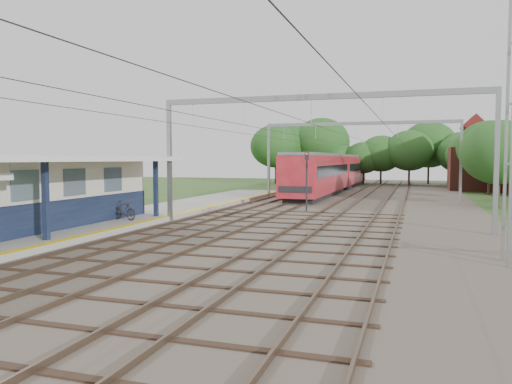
% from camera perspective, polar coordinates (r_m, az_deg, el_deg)
% --- Properties ---
extents(ground, '(160.00, 160.00, 0.00)m').
position_cam_1_polar(ground, '(14.06, -20.43, -11.53)').
color(ground, '#2D4C1E').
rests_on(ground, ground).
extents(ballast_bed, '(18.00, 90.00, 0.10)m').
position_cam_1_polar(ballast_bed, '(41.00, 11.59, -1.34)').
color(ballast_bed, '#473D33').
rests_on(ballast_bed, ground).
extents(platform, '(5.00, 52.00, 0.35)m').
position_cam_1_polar(platform, '(29.54, -15.00, -3.11)').
color(platform, gray).
rests_on(platform, ground).
extents(yellow_stripe, '(0.45, 52.00, 0.01)m').
position_cam_1_polar(yellow_stripe, '(28.36, -11.18, -2.97)').
color(yellow_stripe, yellow).
rests_on(yellow_stripe, platform).
extents(station_building, '(3.41, 18.00, 3.40)m').
position_cam_1_polar(station_building, '(24.77, -26.63, -0.35)').
color(station_building, beige).
rests_on(station_building, platform).
extents(canopy, '(6.40, 20.00, 3.44)m').
position_cam_1_polar(canopy, '(23.23, -26.52, 3.36)').
color(canopy, '#101A34').
rests_on(canopy, platform).
extents(rail_tracks, '(11.80, 88.00, 0.15)m').
position_cam_1_polar(rail_tracks, '(41.34, 8.14, -1.08)').
color(rail_tracks, brown).
rests_on(rail_tracks, ballast_bed).
extents(catenary_system, '(17.22, 88.00, 7.00)m').
position_cam_1_polar(catenary_system, '(36.29, 9.90, 6.66)').
color(catenary_system, gray).
rests_on(catenary_system, ground).
extents(tree_band, '(31.72, 30.88, 8.82)m').
position_cam_1_polar(tree_band, '(67.89, 14.06, 4.74)').
color(tree_band, '#382619').
rests_on(tree_band, ground).
extents(house_far, '(8.00, 6.12, 8.66)m').
position_cam_1_polar(house_far, '(63.05, 24.81, 3.05)').
color(house_far, brown).
rests_on(house_far, ground).
extents(bicycle, '(1.81, 0.95, 1.05)m').
position_cam_1_polar(bicycle, '(28.00, -14.86, -2.04)').
color(bicycle, black).
rests_on(bicycle, platform).
extents(train, '(3.14, 39.07, 4.11)m').
position_cam_1_polar(train, '(57.88, 9.00, 2.38)').
color(train, black).
rests_on(train, ballast_bed).
extents(signal_post, '(0.30, 0.27, 4.11)m').
position_cam_1_polar(signal_post, '(34.01, 5.82, 1.88)').
color(signal_post, black).
rests_on(signal_post, ground).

